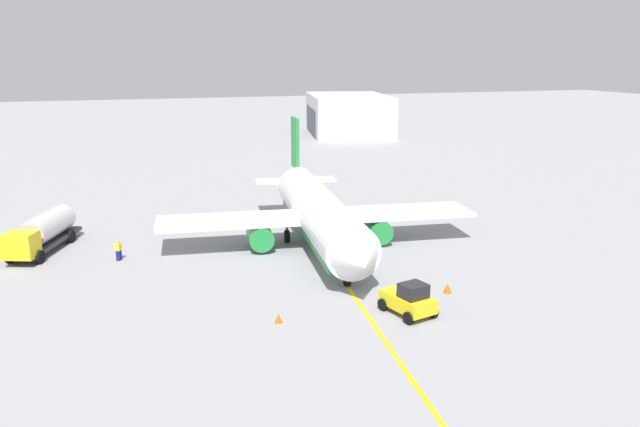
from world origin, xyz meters
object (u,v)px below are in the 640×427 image
at_px(airplane, 319,214).
at_px(safety_cone_nose, 279,318).
at_px(refueling_worker, 119,251).
at_px(safety_cone_wingtip, 448,288).
at_px(fuel_tanker, 42,232).
at_px(pushback_tug, 409,300).

bearing_deg(airplane, safety_cone_nose, -27.09).
xyz_separation_m(airplane, refueling_worker, (-1.23, -16.79, -1.99)).
distance_m(safety_cone_nose, safety_cone_wingtip, 12.64).
height_order(fuel_tanker, safety_cone_nose, fuel_tanker).
bearing_deg(safety_cone_wingtip, fuel_tanker, -125.13).
relative_size(airplane, fuel_tanker, 3.10).
bearing_deg(pushback_tug, safety_cone_wingtip, 120.66).
xyz_separation_m(airplane, fuel_tanker, (-5.86, -22.80, -1.10)).
bearing_deg(safety_cone_nose, fuel_tanker, -143.69).
relative_size(refueling_worker, safety_cone_nose, 3.03).
height_order(airplane, refueling_worker, airplane).
bearing_deg(fuel_tanker, safety_cone_nose, 36.31).
xyz_separation_m(refueling_worker, safety_cone_wingtip, (14.94, 21.79, -0.48)).
bearing_deg(airplane, refueling_worker, -94.20).
distance_m(pushback_tug, refueling_worker, 24.74).
relative_size(refueling_worker, safety_cone_wingtip, 2.47).
xyz_separation_m(airplane, pushback_tug, (16.25, 0.71, -1.81)).
distance_m(refueling_worker, safety_cone_wingtip, 26.42).
bearing_deg(refueling_worker, safety_cone_nose, 29.79).
height_order(fuel_tanker, safety_cone_wingtip, fuel_tanker).
xyz_separation_m(pushback_tug, safety_cone_nose, (-1.40, -8.30, -0.73)).
distance_m(pushback_tug, safety_cone_wingtip, 5.03).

